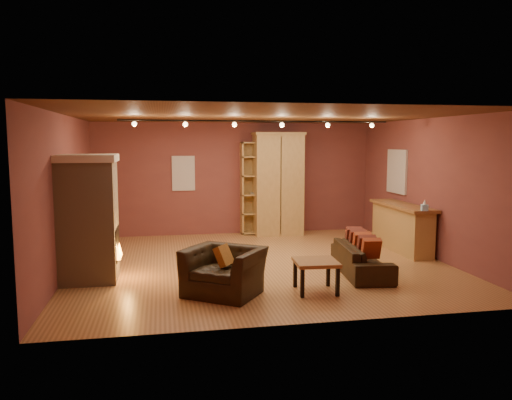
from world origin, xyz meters
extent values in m
plane|color=#976335|center=(0.00, 0.00, 0.00)|extent=(7.00, 7.00, 0.00)
plane|color=brown|center=(0.00, 0.00, 2.80)|extent=(7.00, 7.00, 0.00)
cube|color=brown|center=(0.00, 3.25, 1.40)|extent=(7.00, 0.02, 2.80)
cube|color=brown|center=(-3.50, 0.00, 1.40)|extent=(0.02, 6.50, 2.80)
cube|color=brown|center=(3.50, 0.00, 1.40)|extent=(0.02, 6.50, 2.80)
cube|color=tan|center=(-3.05, -0.60, 1.00)|extent=(0.90, 0.90, 2.00)
cube|color=beige|center=(-3.05, -0.60, 2.06)|extent=(0.98, 0.98, 0.12)
cube|color=black|center=(-2.64, -0.60, 0.60)|extent=(0.10, 0.65, 0.55)
cone|color=orange|center=(-2.58, -0.60, 0.48)|extent=(0.10, 0.10, 0.22)
cube|color=silver|center=(-1.30, 3.23, 1.55)|extent=(0.56, 0.04, 0.86)
cube|color=tan|center=(0.59, 3.23, 1.16)|extent=(0.95, 0.04, 2.32)
cube|color=tan|center=(0.14, 3.07, 1.16)|extent=(0.04, 0.37, 2.32)
cube|color=tan|center=(1.05, 3.07, 1.16)|extent=(0.04, 0.37, 2.32)
cube|color=gray|center=(0.44, 3.07, 1.03)|extent=(0.18, 0.12, 0.05)
cube|color=black|center=(0.72, 3.07, 1.55)|extent=(0.10, 0.10, 0.12)
cube|color=tan|center=(0.59, 3.07, 0.04)|extent=(0.95, 0.37, 0.04)
cube|color=tan|center=(0.59, 3.07, 0.53)|extent=(0.95, 0.37, 0.03)
cube|color=tan|center=(0.59, 3.07, 1.00)|extent=(0.95, 0.37, 0.04)
cube|color=tan|center=(0.59, 3.07, 1.48)|extent=(0.95, 0.37, 0.04)
cube|color=tan|center=(0.59, 3.07, 1.95)|extent=(0.95, 0.37, 0.04)
cube|color=tan|center=(0.59, 3.07, 2.30)|extent=(0.95, 0.37, 0.04)
cube|color=tan|center=(1.03, 2.92, 1.25)|extent=(1.19, 0.65, 2.50)
cube|color=#996737|center=(1.03, 2.60, 1.25)|extent=(0.02, 0.01, 2.40)
cube|color=tan|center=(1.03, 2.92, 2.53)|extent=(1.25, 0.71, 0.06)
cube|color=tan|center=(3.20, 0.56, 0.47)|extent=(0.45, 1.97, 0.94)
cube|color=#996737|center=(3.20, 0.56, 0.97)|extent=(0.57, 2.09, 0.06)
cube|color=#94C7EE|center=(3.15, -0.44, 1.06)|extent=(0.14, 0.14, 0.12)
cone|color=white|center=(3.15, -0.44, 1.17)|extent=(0.08, 0.08, 0.10)
cube|color=silver|center=(3.47, 1.40, 1.65)|extent=(0.05, 0.90, 1.00)
imported|color=black|center=(1.61, -1.07, 0.35)|extent=(0.74, 1.85, 0.70)
cube|color=#A03E20|center=(1.55, -1.62, 0.58)|extent=(0.33, 0.26, 0.36)
cube|color=maroon|center=(1.58, -1.34, 0.58)|extent=(0.33, 0.26, 0.36)
cube|color=#A03E20|center=(1.61, -1.07, 0.58)|extent=(0.33, 0.26, 0.36)
cube|color=maroon|center=(1.65, -0.80, 0.58)|extent=(0.33, 0.26, 0.36)
cube|color=maroon|center=(1.68, -0.52, 0.58)|extent=(0.33, 0.26, 0.36)
imported|color=black|center=(-0.93, -1.80, 0.48)|extent=(1.31, 1.21, 0.96)
cube|color=#BD7C30|center=(-0.93, -1.80, 0.60)|extent=(0.36, 0.38, 0.34)
cube|color=#996737|center=(0.50, -1.94, 0.47)|extent=(0.70, 0.70, 0.05)
cube|color=black|center=(0.22, -2.21, 0.22)|extent=(0.05, 0.05, 0.44)
cube|color=black|center=(0.77, -2.21, 0.22)|extent=(0.05, 0.05, 0.44)
cube|color=black|center=(0.22, -1.67, 0.22)|extent=(0.05, 0.05, 0.44)
cube|color=black|center=(0.77, -1.67, 0.22)|extent=(0.05, 0.05, 0.44)
cylinder|color=black|center=(0.00, 0.20, 2.72)|extent=(5.20, 0.03, 0.03)
sphere|color=#FFD88C|center=(-2.30, 0.20, 2.65)|extent=(0.09, 0.09, 0.09)
sphere|color=#FFD88C|center=(-1.38, 0.20, 2.65)|extent=(0.09, 0.09, 0.09)
sphere|color=#FFD88C|center=(-0.46, 0.20, 2.65)|extent=(0.09, 0.09, 0.09)
sphere|color=#FFD88C|center=(0.46, 0.20, 2.65)|extent=(0.09, 0.09, 0.09)
sphere|color=#FFD88C|center=(1.38, 0.20, 2.65)|extent=(0.09, 0.09, 0.09)
sphere|color=#FFD88C|center=(2.30, 0.20, 2.65)|extent=(0.09, 0.09, 0.09)
camera|label=1|loc=(-1.84, -9.21, 2.33)|focal=35.00mm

